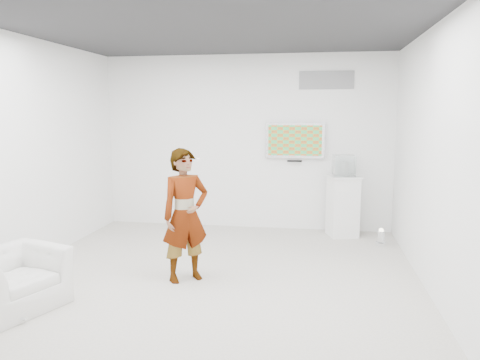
{
  "coord_description": "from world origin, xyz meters",
  "views": [
    {
      "loc": [
        1.23,
        -5.54,
        2.03
      ],
      "look_at": [
        0.21,
        0.6,
        1.12
      ],
      "focal_mm": 35.0,
      "sensor_mm": 36.0,
      "label": 1
    }
  ],
  "objects_px": {
    "armchair": "(12,280)",
    "floor_uplight": "(381,237)",
    "person": "(185,215)",
    "pedestal": "(343,206)",
    "tv": "(295,140)"
  },
  "relations": [
    {
      "from": "armchair",
      "to": "floor_uplight",
      "type": "bearing_deg",
      "value": -33.28
    },
    {
      "from": "person",
      "to": "pedestal",
      "type": "relative_size",
      "value": 1.6
    },
    {
      "from": "armchair",
      "to": "floor_uplight",
      "type": "xyz_separation_m",
      "value": [
        4.08,
        3.01,
        -0.17
      ]
    },
    {
      "from": "floor_uplight",
      "to": "pedestal",
      "type": "bearing_deg",
      "value": 138.69
    },
    {
      "from": "person",
      "to": "armchair",
      "type": "bearing_deg",
      "value": 176.83
    },
    {
      "from": "person",
      "to": "floor_uplight",
      "type": "xyz_separation_m",
      "value": [
        2.53,
        1.9,
        -0.67
      ]
    },
    {
      "from": "armchair",
      "to": "person",
      "type": "bearing_deg",
      "value": -34.1
    },
    {
      "from": "tv",
      "to": "floor_uplight",
      "type": "distance_m",
      "value": 2.13
    },
    {
      "from": "tv",
      "to": "armchair",
      "type": "relative_size",
      "value": 1.07
    },
    {
      "from": "tv",
      "to": "pedestal",
      "type": "height_order",
      "value": "tv"
    },
    {
      "from": "tv",
      "to": "armchair",
      "type": "bearing_deg",
      "value": -125.47
    },
    {
      "from": "tv",
      "to": "pedestal",
      "type": "xyz_separation_m",
      "value": [
        0.81,
        -0.3,
        -1.05
      ]
    },
    {
      "from": "tv",
      "to": "person",
      "type": "relative_size",
      "value": 0.62
    },
    {
      "from": "floor_uplight",
      "to": "tv",
      "type": "bearing_deg",
      "value": 149.93
    },
    {
      "from": "person",
      "to": "pedestal",
      "type": "distance_m",
      "value": 3.12
    }
  ]
}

